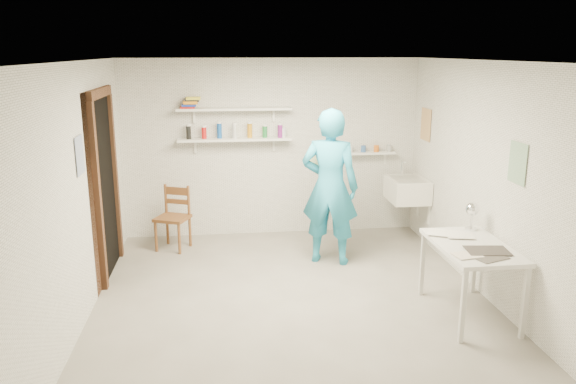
{
  "coord_description": "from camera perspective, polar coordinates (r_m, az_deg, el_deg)",
  "views": [
    {
      "loc": [
        -0.69,
        -5.26,
        2.49
      ],
      "look_at": [
        0.0,
        0.4,
        1.05
      ],
      "focal_mm": 35.0,
      "sensor_mm": 36.0,
      "label": 1
    }
  ],
  "objects": [
    {
      "name": "floor",
      "position": [
        5.87,
        0.48,
        -11.05
      ],
      "size": [
        4.0,
        4.5,
        0.02
      ],
      "primitive_type": "cube",
      "color": "slate",
      "rests_on": "ground"
    },
    {
      "name": "ceiling",
      "position": [
        5.31,
        0.53,
        13.29
      ],
      "size": [
        4.0,
        4.5,
        0.02
      ],
      "primitive_type": "cube",
      "color": "silver",
      "rests_on": "wall_back"
    },
    {
      "name": "wall_back",
      "position": [
        7.67,
        -1.67,
        4.48
      ],
      "size": [
        4.0,
        0.02,
        2.4
      ],
      "primitive_type": "cube",
      "color": "silver",
      "rests_on": "ground"
    },
    {
      "name": "wall_front",
      "position": [
        3.34,
        5.55,
        -8.65
      ],
      "size": [
        4.0,
        0.02,
        2.4
      ],
      "primitive_type": "cube",
      "color": "silver",
      "rests_on": "ground"
    },
    {
      "name": "wall_left",
      "position": [
        5.58,
        -20.42,
        -0.12
      ],
      "size": [
        0.02,
        4.5,
        2.4
      ],
      "primitive_type": "cube",
      "color": "silver",
      "rests_on": "ground"
    },
    {
      "name": "wall_right",
      "position": [
        6.05,
        19.73,
        1.01
      ],
      "size": [
        0.02,
        4.5,
        2.4
      ],
      "primitive_type": "cube",
      "color": "silver",
      "rests_on": "ground"
    },
    {
      "name": "doorway_recess",
      "position": [
        6.62,
        -18.07,
        0.44
      ],
      "size": [
        0.02,
        0.9,
        2.0
      ],
      "primitive_type": "cube",
      "color": "black",
      "rests_on": "wall_left"
    },
    {
      "name": "corridor_box",
      "position": [
        6.78,
        -23.99,
        0.67
      ],
      "size": [
        1.4,
        1.5,
        2.1
      ],
      "primitive_type": "cube",
      "color": "brown",
      "rests_on": "ground"
    },
    {
      "name": "door_lintel",
      "position": [
        6.46,
        -18.62,
        9.53
      ],
      "size": [
        0.06,
        1.05,
        0.1
      ],
      "primitive_type": "cube",
      "color": "brown",
      "rests_on": "wall_left"
    },
    {
      "name": "door_jamb_near",
      "position": [
        6.14,
        -18.75,
        -0.65
      ],
      "size": [
        0.06,
        0.1,
        2.0
      ],
      "primitive_type": "cube",
      "color": "brown",
      "rests_on": "ground"
    },
    {
      "name": "door_jamb_far",
      "position": [
        7.09,
        -17.17,
        1.4
      ],
      "size": [
        0.06,
        0.1,
        2.0
      ],
      "primitive_type": "cube",
      "color": "brown",
      "rests_on": "ground"
    },
    {
      "name": "shelf_lower",
      "position": [
        7.49,
        -5.42,
        5.35
      ],
      "size": [
        1.5,
        0.22,
        0.03
      ],
      "primitive_type": "cube",
      "color": "white",
      "rests_on": "wall_back"
    },
    {
      "name": "shelf_upper",
      "position": [
        7.43,
        -5.49,
        8.39
      ],
      "size": [
        1.5,
        0.22,
        0.03
      ],
      "primitive_type": "cube",
      "color": "white",
      "rests_on": "wall_back"
    },
    {
      "name": "ledge_shelf",
      "position": [
        7.83,
        8.3,
        3.95
      ],
      "size": [
        0.7,
        0.14,
        0.03
      ],
      "primitive_type": "cube",
      "color": "white",
      "rests_on": "wall_back"
    },
    {
      "name": "poster_left",
      "position": [
        5.55,
        -20.39,
        3.52
      ],
      "size": [
        0.01,
        0.28,
        0.36
      ],
      "primitive_type": "cube",
      "color": "#334C7F",
      "rests_on": "wall_left"
    },
    {
      "name": "poster_right_a",
      "position": [
        7.61,
        13.82,
        6.67
      ],
      "size": [
        0.01,
        0.34,
        0.42
      ],
      "primitive_type": "cube",
      "color": "#995933",
      "rests_on": "wall_right"
    },
    {
      "name": "poster_right_b",
      "position": [
        5.51,
        22.29,
        2.74
      ],
      "size": [
        0.01,
        0.3,
        0.38
      ],
      "primitive_type": "cube",
      "color": "#3F724C",
      "rests_on": "wall_right"
    },
    {
      "name": "belfast_sink",
      "position": [
        7.59,
        12.02,
        0.22
      ],
      "size": [
        0.48,
        0.6,
        0.3
      ],
      "primitive_type": "cube",
      "color": "white",
      "rests_on": "wall_right"
    },
    {
      "name": "man",
      "position": [
        6.62,
        4.27,
        0.5
      ],
      "size": [
        0.79,
        0.66,
        1.86
      ],
      "primitive_type": "imported",
      "rotation": [
        0.0,
        0.0,
        2.77
      ],
      "color": "#2696C0",
      "rests_on": "ground"
    },
    {
      "name": "wall_clock",
      "position": [
        6.74,
        3.32,
        3.46
      ],
      "size": [
        0.32,
        0.15,
        0.33
      ],
      "primitive_type": "cylinder",
      "rotation": [
        1.57,
        0.0,
        -0.37
      ],
      "color": "beige",
      "rests_on": "man"
    },
    {
      "name": "wooden_chair",
      "position": [
        7.32,
        -11.66,
        -2.62
      ],
      "size": [
        0.5,
        0.49,
        0.83
      ],
      "primitive_type": "cube",
      "rotation": [
        0.0,
        0.0,
        -0.4
      ],
      "color": "brown",
      "rests_on": "ground"
    },
    {
      "name": "work_table",
      "position": [
        5.7,
        17.96,
        -8.51
      ],
      "size": [
        0.65,
        1.08,
        0.72
      ],
      "primitive_type": "cube",
      "color": "silver",
      "rests_on": "ground"
    },
    {
      "name": "desk_lamp",
      "position": [
        5.96,
        18.23,
        -1.64
      ],
      "size": [
        0.14,
        0.14,
        0.14
      ],
      "primitive_type": "sphere",
      "color": "silver",
      "rests_on": "work_table"
    },
    {
      "name": "spray_cans",
      "position": [
        7.47,
        -5.44,
        6.11
      ],
      "size": [
        1.26,
        0.06,
        0.17
      ],
      "color": "black",
      "rests_on": "shelf_lower"
    },
    {
      "name": "book_stack",
      "position": [
        7.43,
        -9.88,
        8.91
      ],
      "size": [
        0.26,
        0.14,
        0.14
      ],
      "color": "red",
      "rests_on": "shelf_upper"
    },
    {
      "name": "ledge_pots",
      "position": [
        7.82,
        8.32,
        4.38
      ],
      "size": [
        0.48,
        0.07,
        0.09
      ],
      "color": "silver",
      "rests_on": "ledge_shelf"
    },
    {
      "name": "papers",
      "position": [
        5.57,
        18.25,
        -4.97
      ],
      "size": [
        0.3,
        0.22,
        0.02
      ],
      "color": "silver",
      "rests_on": "work_table"
    }
  ]
}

